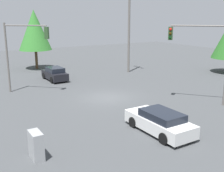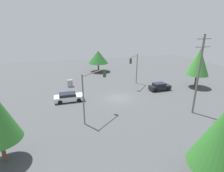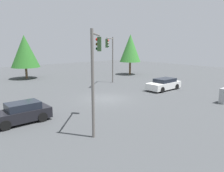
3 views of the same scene
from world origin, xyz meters
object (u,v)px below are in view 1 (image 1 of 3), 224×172
sedan_dark (55,74)px  traffic_signal_main (204,49)px  electrical_cabinet (36,146)px  sedan_white (160,122)px  traffic_signal_cross (23,45)px

sedan_dark → traffic_signal_main: traffic_signal_main is taller
sedan_dark → electrical_cabinet: sedan_dark is taller
sedan_dark → electrical_cabinet: 18.01m
sedan_white → traffic_signal_main: traffic_signal_main is taller
sedan_dark → traffic_signal_cross: (-3.57, 4.22, 3.72)m
sedan_white → electrical_cabinet: electrical_cabinet is taller
sedan_white → sedan_dark: sedan_dark is taller
sedan_dark → traffic_signal_main: size_ratio=0.63×
traffic_signal_cross → traffic_signal_main: bearing=-0.7°
sedan_white → electrical_cabinet: size_ratio=3.27×
electrical_cabinet → traffic_signal_main: bearing=-81.9°
traffic_signal_cross → electrical_cabinet: bearing=-60.0°
sedan_white → electrical_cabinet: 7.54m
traffic_signal_main → traffic_signal_cross: 15.73m
traffic_signal_main → electrical_cabinet: bearing=58.2°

